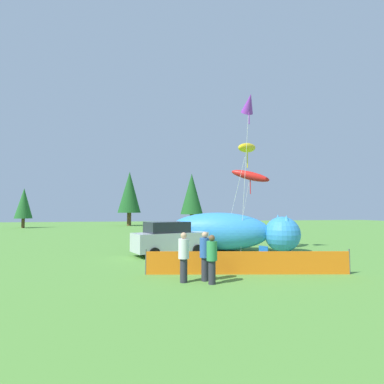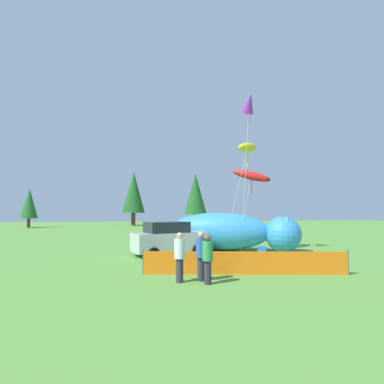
{
  "view_description": "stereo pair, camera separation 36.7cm",
  "coord_description": "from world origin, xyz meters",
  "px_view_note": "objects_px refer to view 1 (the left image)",
  "views": [
    {
      "loc": [
        -3.99,
        -14.18,
        2.58
      ],
      "look_at": [
        -0.43,
        3.63,
        3.72
      ],
      "focal_mm": 28.0,
      "sensor_mm": 36.0,
      "label": 1
    },
    {
      "loc": [
        -3.63,
        -14.25,
        2.58
      ],
      "look_at": [
        -0.43,
        3.63,
        3.72
      ],
      "focal_mm": 28.0,
      "sensor_mm": 36.0,
      "label": 2
    }
  ],
  "objects_px": {
    "spectator_in_green_shirt": "(205,254)",
    "kite_yellow_hero": "(247,148)",
    "folding_chair": "(262,255)",
    "spectator_in_grey_shirt": "(184,255)",
    "inflatable_cat": "(229,233)",
    "kite_red_lizard": "(250,176)",
    "spectator_in_white_shirt": "(212,257)",
    "parked_car": "(169,239)",
    "kite_purple_delta": "(249,104)"
  },
  "relations": [
    {
      "from": "kite_purple_delta",
      "to": "kite_red_lizard",
      "type": "bearing_deg",
      "value": 67.12
    },
    {
      "from": "spectator_in_white_shirt",
      "to": "inflatable_cat",
      "type": "bearing_deg",
      "value": 67.61
    },
    {
      "from": "spectator_in_white_shirt",
      "to": "kite_yellow_hero",
      "type": "distance_m",
      "value": 10.5
    },
    {
      "from": "spectator_in_green_shirt",
      "to": "inflatable_cat",
      "type": "bearing_deg",
      "value": 65.5
    },
    {
      "from": "spectator_in_grey_shirt",
      "to": "parked_car",
      "type": "bearing_deg",
      "value": 87.41
    },
    {
      "from": "parked_car",
      "to": "kite_red_lizard",
      "type": "relative_size",
      "value": 0.8
    },
    {
      "from": "folding_chair",
      "to": "spectator_in_white_shirt",
      "type": "distance_m",
      "value": 4.11
    },
    {
      "from": "parked_car",
      "to": "kite_yellow_hero",
      "type": "relative_size",
      "value": 0.65
    },
    {
      "from": "spectator_in_grey_shirt",
      "to": "spectator_in_green_shirt",
      "type": "height_order",
      "value": "spectator_in_green_shirt"
    },
    {
      "from": "parked_car",
      "to": "folding_chair",
      "type": "bearing_deg",
      "value": -69.07
    },
    {
      "from": "kite_red_lizard",
      "to": "kite_purple_delta",
      "type": "relative_size",
      "value": 0.58
    },
    {
      "from": "spectator_in_white_shirt",
      "to": "kite_yellow_hero",
      "type": "xyz_separation_m",
      "value": [
        4.44,
        7.64,
        5.67
      ]
    },
    {
      "from": "spectator_in_green_shirt",
      "to": "kite_yellow_hero",
      "type": "relative_size",
      "value": 0.25
    },
    {
      "from": "inflatable_cat",
      "to": "kite_red_lizard",
      "type": "bearing_deg",
      "value": 55.96
    },
    {
      "from": "parked_car",
      "to": "spectator_in_white_shirt",
      "type": "distance_m",
      "value": 7.21
    },
    {
      "from": "kite_purple_delta",
      "to": "folding_chair",
      "type": "bearing_deg",
      "value": -105.72
    },
    {
      "from": "inflatable_cat",
      "to": "spectator_in_grey_shirt",
      "type": "distance_m",
      "value": 8.98
    },
    {
      "from": "parked_car",
      "to": "kite_purple_delta",
      "type": "bearing_deg",
      "value": -23.17
    },
    {
      "from": "spectator_in_grey_shirt",
      "to": "kite_red_lizard",
      "type": "bearing_deg",
      "value": 55.24
    },
    {
      "from": "parked_car",
      "to": "spectator_in_grey_shirt",
      "type": "xyz_separation_m",
      "value": [
        -0.31,
        -6.74,
        0.02
      ]
    },
    {
      "from": "folding_chair",
      "to": "kite_red_lizard",
      "type": "height_order",
      "value": "kite_red_lizard"
    },
    {
      "from": "parked_car",
      "to": "spectator_in_green_shirt",
      "type": "height_order",
      "value": "parked_car"
    },
    {
      "from": "kite_red_lizard",
      "to": "spectator_in_green_shirt",
      "type": "bearing_deg",
      "value": -121.43
    },
    {
      "from": "spectator_in_white_shirt",
      "to": "spectator_in_green_shirt",
      "type": "height_order",
      "value": "spectator_in_green_shirt"
    },
    {
      "from": "folding_chair",
      "to": "kite_red_lizard",
      "type": "distance_m",
      "value": 8.62
    },
    {
      "from": "spectator_in_green_shirt",
      "to": "kite_yellow_hero",
      "type": "xyz_separation_m",
      "value": [
        4.56,
        7.11,
        5.63
      ]
    },
    {
      "from": "parked_car",
      "to": "spectator_in_green_shirt",
      "type": "distance_m",
      "value": 6.68
    },
    {
      "from": "kite_red_lizard",
      "to": "kite_purple_delta",
      "type": "bearing_deg",
      "value": -112.88
    },
    {
      "from": "inflatable_cat",
      "to": "spectator_in_white_shirt",
      "type": "distance_m",
      "value": 8.97
    },
    {
      "from": "spectator_in_white_shirt",
      "to": "kite_purple_delta",
      "type": "bearing_deg",
      "value": 58.01
    },
    {
      "from": "kite_red_lizard",
      "to": "inflatable_cat",
      "type": "bearing_deg",
      "value": -146.47
    },
    {
      "from": "kite_red_lizard",
      "to": "kite_yellow_hero",
      "type": "height_order",
      "value": "kite_yellow_hero"
    },
    {
      "from": "spectator_in_white_shirt",
      "to": "kite_red_lizard",
      "type": "bearing_deg",
      "value": 60.53
    },
    {
      "from": "inflatable_cat",
      "to": "spectator_in_grey_shirt",
      "type": "relative_size",
      "value": 4.7
    },
    {
      "from": "spectator_in_grey_shirt",
      "to": "spectator_in_green_shirt",
      "type": "distance_m",
      "value": 0.82
    },
    {
      "from": "parked_car",
      "to": "spectator_in_white_shirt",
      "type": "bearing_deg",
      "value": -103.62
    },
    {
      "from": "inflatable_cat",
      "to": "kite_red_lizard",
      "type": "height_order",
      "value": "kite_red_lizard"
    },
    {
      "from": "spectator_in_green_shirt",
      "to": "spectator_in_grey_shirt",
      "type": "bearing_deg",
      "value": -174.1
    },
    {
      "from": "spectator_in_white_shirt",
      "to": "kite_red_lizard",
      "type": "height_order",
      "value": "kite_red_lizard"
    },
    {
      "from": "spectator_in_white_shirt",
      "to": "kite_yellow_hero",
      "type": "bearing_deg",
      "value": 59.87
    },
    {
      "from": "folding_chair",
      "to": "spectator_in_green_shirt",
      "type": "bearing_deg",
      "value": 6.98
    },
    {
      "from": "inflatable_cat",
      "to": "spectator_in_grey_shirt",
      "type": "xyz_separation_m",
      "value": [
        -4.35,
        -7.85,
        -0.16
      ]
    },
    {
      "from": "parked_car",
      "to": "inflatable_cat",
      "type": "bearing_deg",
      "value": -3.32
    },
    {
      "from": "inflatable_cat",
      "to": "spectator_in_white_shirt",
      "type": "height_order",
      "value": "inflatable_cat"
    },
    {
      "from": "folding_chair",
      "to": "inflatable_cat",
      "type": "xyz_separation_m",
      "value": [
        0.33,
        5.61,
        0.59
      ]
    },
    {
      "from": "folding_chair",
      "to": "spectator_in_grey_shirt",
      "type": "relative_size",
      "value": 0.53
    },
    {
      "from": "spectator_in_green_shirt",
      "to": "spectator_in_white_shirt",
      "type": "bearing_deg",
      "value": -76.9
    },
    {
      "from": "parked_car",
      "to": "kite_red_lizard",
      "type": "bearing_deg",
      "value": 3.35
    },
    {
      "from": "inflatable_cat",
      "to": "kite_yellow_hero",
      "type": "height_order",
      "value": "kite_yellow_hero"
    },
    {
      "from": "folding_chair",
      "to": "kite_yellow_hero",
      "type": "xyz_separation_m",
      "value": [
        1.35,
        4.96,
        6.07
      ]
    }
  ]
}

